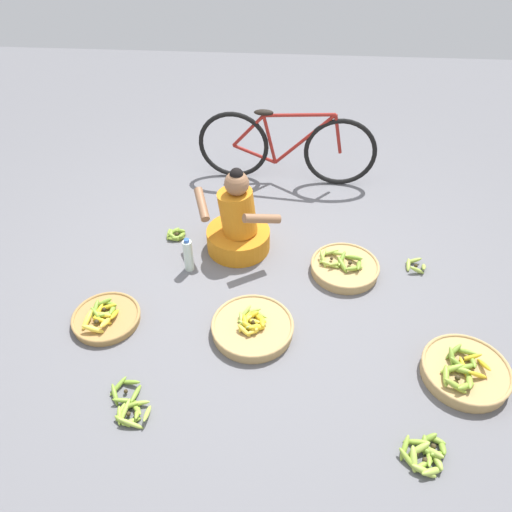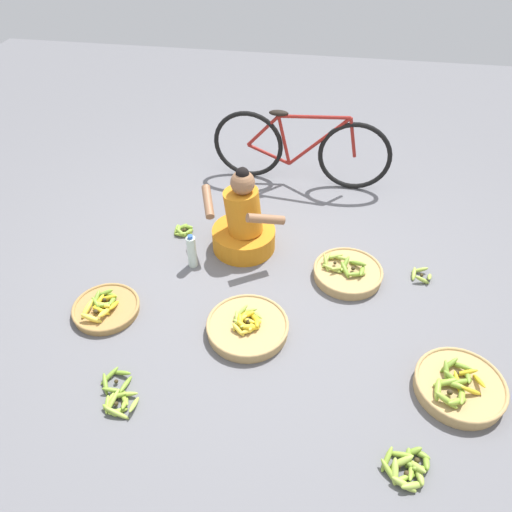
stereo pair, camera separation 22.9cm
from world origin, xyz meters
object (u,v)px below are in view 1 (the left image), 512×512
object	(u,v)px
banana_basket_near_bicycle	(106,317)
loose_bananas_front_center	(416,266)
loose_bananas_mid_right	(129,406)
loose_bananas_near_vendor	(176,235)
vendor_woman_front	(238,225)
banana_basket_front_left	(465,371)
loose_bananas_back_left	(426,455)
water_bottle	(188,255)
bicycle_leaning	(286,147)
banana_basket_mid_left	(344,267)
banana_basket_front_right	(252,327)

from	to	relation	value
banana_basket_near_bicycle	loose_bananas_front_center	xyz separation A→B (m)	(2.29, 0.73, -0.01)
loose_bananas_mid_right	loose_bananas_near_vendor	distance (m)	1.66
loose_bananas_front_center	vendor_woman_front	bearing A→B (deg)	174.02
banana_basket_front_left	loose_bananas_front_center	size ratio (longest dim) A/B	3.25
vendor_woman_front	loose_bananas_back_left	size ratio (longest dim) A/B	2.56
vendor_woman_front	water_bottle	world-z (taller)	vendor_woman_front
loose_bananas_front_center	water_bottle	size ratio (longest dim) A/B	0.57
loose_bananas_back_left	banana_basket_front_left	bearing A→B (deg)	58.84
banana_basket_front_left	water_bottle	world-z (taller)	water_bottle
loose_bananas_mid_right	water_bottle	world-z (taller)	water_bottle
bicycle_leaning	banana_basket_mid_left	world-z (taller)	bicycle_leaning
banana_basket_front_right	loose_bananas_mid_right	distance (m)	0.96
loose_bananas_mid_right	vendor_woman_front	bearing A→B (deg)	72.02
vendor_woman_front	loose_bananas_back_left	bearing A→B (deg)	-54.85
vendor_woman_front	bicycle_leaning	distance (m)	1.15
loose_bananas_mid_right	loose_bananas_front_center	bearing A→B (deg)	35.99
loose_bananas_back_left	water_bottle	xyz separation A→B (m)	(-1.58, 1.45, 0.11)
loose_bananas_near_vendor	vendor_woman_front	bearing A→B (deg)	-10.43
loose_bananas_near_vendor	loose_bananas_front_center	bearing A→B (deg)	-7.22
banana_basket_mid_left	banana_basket_near_bicycle	bearing A→B (deg)	-159.24
banana_basket_front_right	loose_bananas_mid_right	size ratio (longest dim) A/B	1.64
bicycle_leaning	water_bottle	distance (m)	1.56
bicycle_leaning	banana_basket_front_left	xyz separation A→B (m)	(1.21, -2.26, -0.30)
banana_basket_near_bicycle	loose_bananas_mid_right	xyz separation A→B (m)	(0.35, -0.68, -0.01)
bicycle_leaning	loose_bananas_near_vendor	distance (m)	1.37
banana_basket_mid_left	loose_bananas_back_left	bearing A→B (deg)	-76.53
vendor_woman_front	loose_bananas_front_center	size ratio (longest dim) A/B	4.41
banana_basket_front_right	loose_bananas_near_vendor	size ratio (longest dim) A/B	3.21
vendor_woman_front	water_bottle	bearing A→B (deg)	-141.21
banana_basket_front_right	water_bottle	bearing A→B (deg)	132.03
banana_basket_near_bicycle	loose_bananas_back_left	size ratio (longest dim) A/B	1.63
bicycle_leaning	loose_bananas_front_center	distance (m)	1.67
loose_bananas_near_vendor	loose_bananas_mid_right	bearing A→B (deg)	-88.54
loose_bananas_mid_right	banana_basket_near_bicycle	bearing A→B (deg)	117.25
banana_basket_near_bicycle	loose_bananas_mid_right	distance (m)	0.76
banana_basket_mid_left	banana_basket_near_bicycle	world-z (taller)	banana_basket_mid_left
banana_basket_front_left	loose_bananas_back_left	distance (m)	0.66
banana_basket_near_bicycle	loose_bananas_front_center	distance (m)	2.40
banana_basket_mid_left	banana_basket_front_left	world-z (taller)	banana_basket_front_left
banana_basket_front_left	loose_bananas_near_vendor	xyz separation A→B (m)	(-2.11, 1.27, -0.03)
bicycle_leaning	banana_basket_near_bicycle	bearing A→B (deg)	-121.49
vendor_woman_front	banana_basket_mid_left	bearing A→B (deg)	-15.01
bicycle_leaning	water_bottle	world-z (taller)	bicycle_leaning
loose_bananas_front_center	loose_bananas_near_vendor	bearing A→B (deg)	172.78
loose_bananas_back_left	water_bottle	size ratio (longest dim) A/B	0.98
banana_basket_near_bicycle	loose_bananas_mid_right	world-z (taller)	banana_basket_near_bicycle
banana_basket_near_bicycle	banana_basket_front_left	bearing A→B (deg)	-6.82
banana_basket_front_left	loose_bananas_near_vendor	size ratio (longest dim) A/B	3.13
vendor_woman_front	banana_basket_front_right	world-z (taller)	vendor_woman_front
loose_bananas_near_vendor	banana_basket_near_bicycle	bearing A→B (deg)	-107.29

